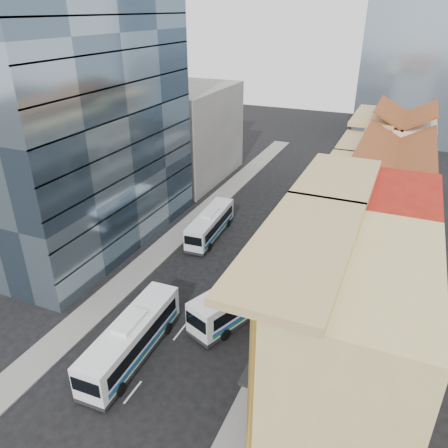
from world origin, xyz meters
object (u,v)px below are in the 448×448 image
at_px(office_tower, 79,110).
at_px(bus_left_far, 210,224).
at_px(shophouse_tan, 353,345).
at_px(sedan_left, 116,360).
at_px(bus_left_near, 132,338).
at_px(bus_right, 245,296).

distance_m(office_tower, bus_left_far, 18.92).
xyz_separation_m(office_tower, bus_left_far, (12.14, 5.65, -13.36)).
bearing_deg(shophouse_tan, office_tower, 155.70).
bearing_deg(office_tower, sedan_left, -48.64).
distance_m(shophouse_tan, office_tower, 35.19).
height_order(bus_left_near, bus_left_far, bus_left_near).
distance_m(bus_left_near, sedan_left, 1.98).
xyz_separation_m(bus_right, sedan_left, (-6.53, -10.10, -1.09)).
bearing_deg(bus_left_far, bus_left_near, -85.37).
bearing_deg(bus_right, shophouse_tan, -15.61).
relative_size(office_tower, sedan_left, 6.82).
relative_size(bus_left_near, sedan_left, 2.54).
bearing_deg(office_tower, bus_left_near, -44.81).
distance_m(shophouse_tan, sedan_left, 17.46).
bearing_deg(sedan_left, office_tower, 151.99).
relative_size(bus_left_far, bus_right, 0.89).
bearing_deg(bus_left_near, bus_right, 52.69).
height_order(bus_left_far, sedan_left, bus_left_far).
xyz_separation_m(office_tower, sedan_left, (14.54, -16.51, -14.25)).
bearing_deg(bus_left_far, bus_right, -56.80).
height_order(shophouse_tan, office_tower, office_tower).
distance_m(shophouse_tan, bus_left_far, 27.58).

